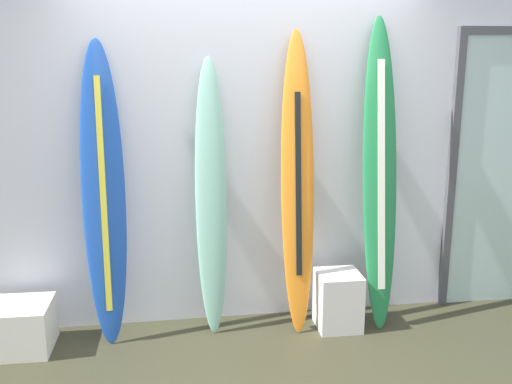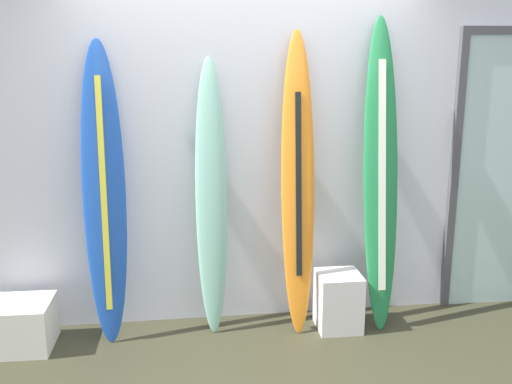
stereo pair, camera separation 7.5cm
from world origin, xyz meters
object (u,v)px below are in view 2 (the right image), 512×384
(surfboard_cobalt, at_px, (104,194))
(surfboard_sunset, at_px, (298,187))
(surfboard_seafoam, at_px, (211,198))
(display_block_center, at_px, (338,301))
(surfboard_emerald, at_px, (381,178))
(display_block_left, at_px, (23,325))

(surfboard_cobalt, height_order, surfboard_sunset, surfboard_sunset)
(surfboard_seafoam, height_order, display_block_center, surfboard_seafoam)
(surfboard_cobalt, distance_m, display_block_center, 1.84)
(surfboard_cobalt, distance_m, surfboard_sunset, 1.34)
(surfboard_cobalt, relative_size, surfboard_sunset, 0.97)
(surfboard_seafoam, height_order, surfboard_sunset, surfboard_sunset)
(surfboard_sunset, relative_size, surfboard_emerald, 0.96)
(surfboard_cobalt, bearing_deg, surfboard_emerald, -1.38)
(surfboard_cobalt, distance_m, surfboard_emerald, 1.94)
(display_block_center, bearing_deg, surfboard_seafoam, 171.30)
(surfboard_cobalt, xyz_separation_m, surfboard_sunset, (1.34, -0.03, 0.02))
(surfboard_cobalt, distance_m, display_block_left, 1.06)
(surfboard_emerald, bearing_deg, display_block_left, -178.59)
(surfboard_emerald, bearing_deg, surfboard_seafoam, 176.71)
(surfboard_sunset, distance_m, surfboard_emerald, 0.60)
(surfboard_cobalt, height_order, display_block_left, surfboard_cobalt)
(surfboard_emerald, distance_m, display_block_left, 2.69)
(surfboard_seafoam, xyz_separation_m, display_block_center, (0.91, -0.14, -0.77))
(surfboard_emerald, relative_size, display_block_center, 5.33)
(surfboard_seafoam, xyz_separation_m, surfboard_sunset, (0.61, -0.05, 0.07))
(surfboard_seafoam, bearing_deg, surfboard_cobalt, -178.22)
(surfboard_seafoam, relative_size, display_block_center, 4.67)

